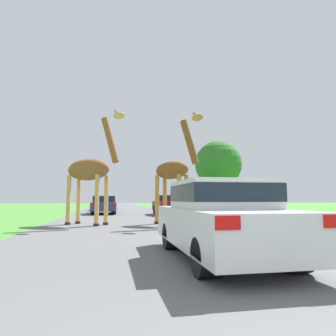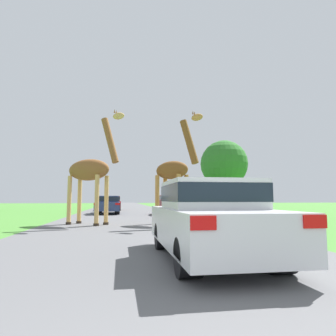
{
  "view_description": "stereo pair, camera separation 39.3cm",
  "coord_description": "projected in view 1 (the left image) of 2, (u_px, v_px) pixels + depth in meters",
  "views": [
    {
      "loc": [
        -0.99,
        -0.23,
        1.12
      ],
      "look_at": [
        1.52,
        12.86,
        2.49
      ],
      "focal_mm": 32.0,
      "sensor_mm": 36.0,
      "label": 1
    },
    {
      "loc": [
        -0.6,
        -0.3,
        1.12
      ],
      "look_at": [
        1.52,
        12.86,
        2.49
      ],
      "focal_mm": 32.0,
      "sensor_mm": 36.0,
      "label": 2
    }
  ],
  "objects": [
    {
      "name": "car_queue_left",
      "position": [
        104.0,
        204.0,
        22.62
      ],
      "size": [
        1.75,
        4.81,
        1.33
      ],
      "color": "navy",
      "rests_on": "ground"
    },
    {
      "name": "road",
      "position": [
        120.0,
        210.0,
        29.61
      ],
      "size": [
        7.69,
        120.0,
        0.0
      ],
      "color": "#5B5B5E",
      "rests_on": "ground"
    },
    {
      "name": "tree_right_cluster",
      "position": [
        218.0,
        164.0,
        35.97
      ],
      "size": [
        5.62,
        5.62,
        8.09
      ],
      "color": "#4C3828",
      "rests_on": "ground"
    },
    {
      "name": "car_far_ahead",
      "position": [
        169.0,
        204.0,
        20.94
      ],
      "size": [
        1.79,
        4.05,
        1.37
      ],
      "color": "maroon",
      "rests_on": "ground"
    },
    {
      "name": "car_queue_right",
      "position": [
        106.0,
        203.0,
        28.94
      ],
      "size": [
        1.76,
        4.78,
        1.37
      ],
      "color": "#561914",
      "rests_on": "ground"
    },
    {
      "name": "car_lead_maroon",
      "position": [
        221.0,
        217.0,
        5.67
      ],
      "size": [
        1.75,
        4.18,
        1.46
      ],
      "color": "silver",
      "rests_on": "ground"
    },
    {
      "name": "giraffe_near_road",
      "position": [
        174.0,
        172.0,
        13.32
      ],
      "size": [
        2.03,
        2.19,
        4.89
      ],
      "rotation": [
        0.0,
        0.0,
        -2.41
      ],
      "color": "#B77F3D",
      "rests_on": "ground"
    },
    {
      "name": "giraffe_companion",
      "position": [
        90.0,
        171.0,
        13.03
      ],
      "size": [
        2.67,
        2.07,
        4.94
      ],
      "rotation": [
        0.0,
        0.0,
        -2.18
      ],
      "color": "tan",
      "rests_on": "ground"
    }
  ]
}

